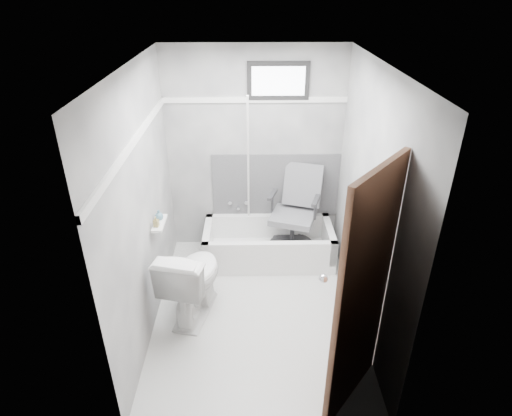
{
  "coord_description": "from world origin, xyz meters",
  "views": [
    {
      "loc": [
        -0.06,
        -3.31,
        2.97
      ],
      "look_at": [
        0.0,
        0.35,
        1.0
      ],
      "focal_mm": 30.0,
      "sensor_mm": 36.0,
      "label": 1
    }
  ],
  "objects_px": {
    "door": "(413,327)",
    "soap_bottle_a": "(156,222)",
    "bathtub": "(268,243)",
    "soap_bottle_b": "(159,215)",
    "office_chair": "(293,211)",
    "toilet": "(193,279)"
  },
  "relations": [
    {
      "from": "toilet",
      "to": "soap_bottle_b",
      "type": "height_order",
      "value": "soap_bottle_b"
    },
    {
      "from": "bathtub",
      "to": "soap_bottle_b",
      "type": "relative_size",
      "value": 14.28
    },
    {
      "from": "bathtub",
      "to": "door",
      "type": "xyz_separation_m",
      "value": [
        0.82,
        -2.21,
        0.79
      ]
    },
    {
      "from": "office_chair",
      "to": "soap_bottle_a",
      "type": "distance_m",
      "value": 1.64
    },
    {
      "from": "soap_bottle_b",
      "to": "door",
      "type": "bearing_deg",
      "value": -39.48
    },
    {
      "from": "toilet",
      "to": "door",
      "type": "relative_size",
      "value": 0.41
    },
    {
      "from": "bathtub",
      "to": "door",
      "type": "distance_m",
      "value": 2.49
    },
    {
      "from": "door",
      "to": "soap_bottle_a",
      "type": "bearing_deg",
      "value": 143.1
    },
    {
      "from": "soap_bottle_b",
      "to": "toilet",
      "type": "bearing_deg",
      "value": -42.23
    },
    {
      "from": "bathtub",
      "to": "soap_bottle_b",
      "type": "bearing_deg",
      "value": -150.15
    },
    {
      "from": "office_chair",
      "to": "soap_bottle_a",
      "type": "height_order",
      "value": "office_chair"
    },
    {
      "from": "bathtub",
      "to": "toilet",
      "type": "distance_m",
      "value": 1.22
    },
    {
      "from": "office_chair",
      "to": "soap_bottle_b",
      "type": "height_order",
      "value": "office_chair"
    },
    {
      "from": "bathtub",
      "to": "office_chair",
      "type": "bearing_deg",
      "value": 10.07
    },
    {
      "from": "bathtub",
      "to": "office_chair",
      "type": "distance_m",
      "value": 0.5
    },
    {
      "from": "soap_bottle_a",
      "to": "soap_bottle_b",
      "type": "relative_size",
      "value": 0.98
    },
    {
      "from": "door",
      "to": "soap_bottle_a",
      "type": "height_order",
      "value": "door"
    },
    {
      "from": "bathtub",
      "to": "toilet",
      "type": "xyz_separation_m",
      "value": [
        -0.78,
        -0.92,
        0.19
      ]
    },
    {
      "from": "office_chair",
      "to": "door",
      "type": "relative_size",
      "value": 0.49
    },
    {
      "from": "soap_bottle_a",
      "to": "office_chair",
      "type": "bearing_deg",
      "value": 30.73
    },
    {
      "from": "soap_bottle_b",
      "to": "bathtub",
      "type": "bearing_deg",
      "value": 29.85
    },
    {
      "from": "office_chair",
      "to": "soap_bottle_a",
      "type": "bearing_deg",
      "value": -130.9
    }
  ]
}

